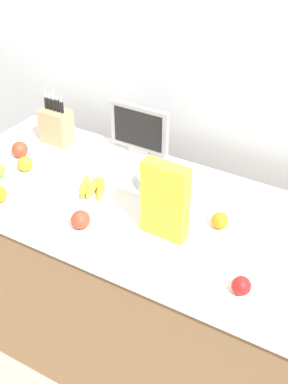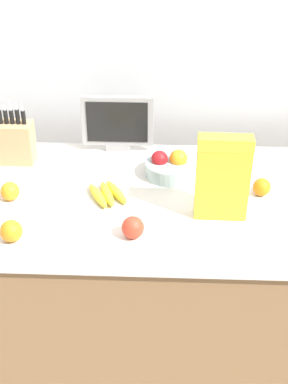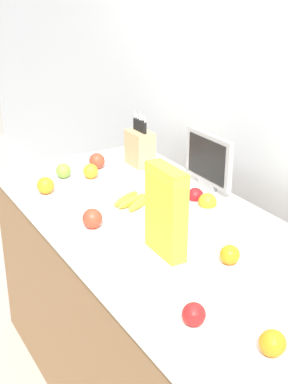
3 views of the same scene
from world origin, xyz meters
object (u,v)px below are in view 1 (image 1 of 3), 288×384
(cereal_box, at_px, (165,198))
(small_monitor, at_px, (139,129))
(banana_bunch, at_px, (93,187))
(apple_rightmost, at_px, (20,150))
(knife_block, at_px, (56,126))
(apple_leftmost, at_px, (81,220))
(fruit_bowl, at_px, (160,179))
(orange_front_right, at_px, (25,164))
(orange_front_left, at_px, (220,221))
(apple_by_knife_block, at_px, (241,286))

(cereal_box, bearing_deg, small_monitor, 131.52)
(banana_bunch, xyz_separation_m, apple_rightmost, (-0.47, 0.06, 0.02))
(knife_block, distance_m, apple_leftmost, 0.73)
(cereal_box, height_order, apple_rightmost, cereal_box)
(knife_block, xyz_separation_m, fruit_bowl, (0.65, -0.09, -0.05))
(fruit_bowl, relative_size, orange_front_right, 2.78)
(small_monitor, relative_size, banana_bunch, 1.58)
(cereal_box, height_order, apple_leftmost, cereal_box)
(apple_rightmost, xyz_separation_m, orange_front_right, (0.11, -0.08, -0.00))
(apple_rightmost, bearing_deg, orange_front_right, -38.08)
(orange_front_right, bearing_deg, small_monitor, 47.12)
(cereal_box, distance_m, apple_rightmost, 0.92)
(small_monitor, distance_m, banana_bunch, 0.40)
(small_monitor, bearing_deg, apple_rightmost, -146.45)
(cereal_box, relative_size, orange_front_right, 4.45)
(banana_bunch, bearing_deg, small_monitor, 88.37)
(orange_front_right, bearing_deg, fruit_bowl, 18.63)
(banana_bunch, bearing_deg, apple_leftmost, -64.81)
(banana_bunch, height_order, apple_rightmost, apple_rightmost)
(small_monitor, height_order, orange_front_right, small_monitor)
(small_monitor, bearing_deg, apple_leftmost, -80.70)
(small_monitor, height_order, apple_rightmost, small_monitor)
(knife_block, relative_size, cereal_box, 0.87)
(orange_front_left, bearing_deg, apple_rightmost, 179.27)
(fruit_bowl, xyz_separation_m, apple_leftmost, (-0.13, -0.42, -0.00))
(small_monitor, distance_m, fruit_bowl, 0.32)
(banana_bunch, bearing_deg, apple_rightmost, 172.77)
(cereal_box, relative_size, fruit_bowl, 1.60)
(knife_block, distance_m, banana_bunch, 0.50)
(small_monitor, relative_size, orange_front_right, 4.28)
(knife_block, distance_m, fruit_bowl, 0.66)
(knife_block, height_order, cereal_box, cereal_box)
(cereal_box, bearing_deg, orange_front_left, 42.01)
(knife_block, distance_m, apple_rightmost, 0.23)
(cereal_box, xyz_separation_m, fruit_bowl, (-0.18, 0.28, -0.13))
(orange_front_left, bearing_deg, banana_bunch, -175.50)
(cereal_box, distance_m, orange_front_left, 0.27)
(cereal_box, xyz_separation_m, apple_by_knife_block, (0.39, -0.15, -0.14))
(orange_front_left, bearing_deg, fruit_bowl, 159.32)
(apple_leftmost, bearing_deg, banana_bunch, 115.19)
(banana_bunch, distance_m, apple_rightmost, 0.48)
(cereal_box, bearing_deg, banana_bunch, 167.68)
(orange_front_left, bearing_deg, knife_block, 167.42)
(apple_rightmost, bearing_deg, banana_bunch, -7.23)
(apple_leftmost, bearing_deg, cereal_box, 24.17)
(fruit_bowl, bearing_deg, apple_by_knife_block, -37.29)
(apple_by_knife_block, distance_m, orange_front_left, 0.37)
(small_monitor, bearing_deg, orange_front_right, -132.88)
(banana_bunch, bearing_deg, orange_front_right, -176.18)
(fruit_bowl, bearing_deg, small_monitor, 138.50)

